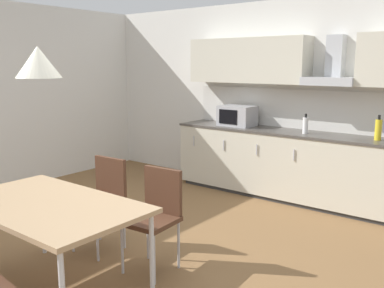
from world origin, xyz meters
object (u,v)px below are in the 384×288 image
(bottle_yellow, at_px, (378,129))
(dining_table, at_px, (48,208))
(microwave, at_px, (237,116))
(bottle_white, at_px, (305,125))
(chair_far_right, at_px, (156,209))
(pendant_lamp, at_px, (38,62))
(chair_far_left, at_px, (104,194))

(bottle_yellow, distance_m, dining_table, 3.65)
(microwave, xyz_separation_m, bottle_white, (1.03, -0.05, -0.03))
(chair_far_right, bearing_deg, pendant_lamp, -112.07)
(dining_table, bearing_deg, microwave, 97.49)
(microwave, bearing_deg, dining_table, -82.51)
(bottle_white, distance_m, bottle_yellow, 0.85)
(bottle_yellow, xyz_separation_m, pendant_lamp, (-1.44, -3.34, 0.74))
(bottle_yellow, xyz_separation_m, chair_far_right, (-1.10, -2.51, -0.49))
(bottle_yellow, bearing_deg, pendant_lamp, -113.30)
(microwave, xyz_separation_m, pendant_lamp, (0.44, -3.33, 0.73))
(bottle_white, relative_size, chair_far_right, 0.28)
(chair_far_left, height_order, pendant_lamp, pendant_lamp)
(microwave, relative_size, chair_far_left, 0.55)
(bottle_yellow, height_order, dining_table, bottle_yellow)
(microwave, relative_size, bottle_yellow, 1.67)
(microwave, height_order, dining_table, microwave)
(chair_far_right, bearing_deg, bottle_white, 83.94)
(bottle_yellow, distance_m, chair_far_right, 2.79)
(microwave, relative_size, pendant_lamp, 1.50)
(dining_table, xyz_separation_m, chair_far_left, (-0.34, 0.82, -0.16))
(pendant_lamp, bearing_deg, chair_far_left, 112.69)
(chair_far_left, distance_m, chair_far_right, 0.68)
(microwave, height_order, bottle_white, microwave)
(bottle_yellow, height_order, chair_far_right, bottle_yellow)
(microwave, relative_size, bottle_white, 1.95)
(bottle_white, xyz_separation_m, chair_far_right, (-0.26, -2.45, -0.47))
(dining_table, bearing_deg, pendant_lamp, 102.34)
(bottle_yellow, height_order, pendant_lamp, pendant_lamp)
(chair_far_left, distance_m, pendant_lamp, 1.52)
(bottle_yellow, bearing_deg, dining_table, -113.30)
(pendant_lamp, bearing_deg, microwave, 97.49)
(microwave, distance_m, dining_table, 3.38)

